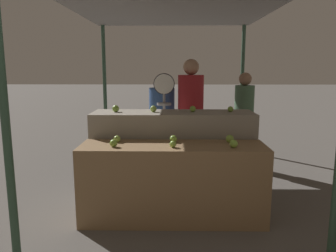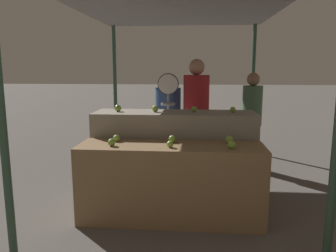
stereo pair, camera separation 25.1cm
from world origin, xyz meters
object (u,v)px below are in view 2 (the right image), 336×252
at_px(person_vendor_at_scale, 196,110).
at_px(produce_scale, 168,104).
at_px(person_customer_left, 168,117).
at_px(person_customer_right, 252,114).

bearing_deg(person_vendor_at_scale, produce_scale, 19.98).
relative_size(person_customer_left, person_customer_right, 0.98).
bearing_deg(person_vendor_at_scale, person_customer_left, -50.39).
distance_m(produce_scale, person_customer_right, 1.53).
xyz_separation_m(person_customer_left, person_customer_right, (1.33, 0.22, 0.04)).
relative_size(produce_scale, person_vendor_at_scale, 0.89).
height_order(person_vendor_at_scale, person_customer_right, person_vendor_at_scale).
bearing_deg(person_customer_left, produce_scale, 114.89).
bearing_deg(person_customer_left, person_vendor_at_scale, 171.22).
distance_m(person_vendor_at_scale, person_customer_right, 1.01).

